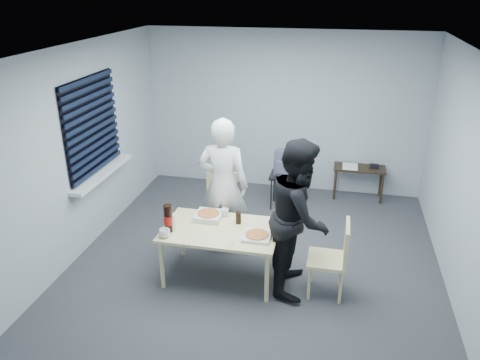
% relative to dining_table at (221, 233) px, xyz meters
% --- Properties ---
extents(room, '(5.00, 5.00, 5.00)m').
position_rel_dining_table_xyz_m(room, '(-1.85, 0.72, 0.86)').
color(room, '#2F2F34').
rests_on(room, ground).
extents(dining_table, '(1.32, 0.84, 0.64)m').
position_rel_dining_table_xyz_m(dining_table, '(0.00, 0.00, 0.00)').
color(dining_table, beige).
rests_on(dining_table, ground).
extents(chair_far, '(0.42, 0.42, 0.89)m').
position_rel_dining_table_xyz_m(chair_far, '(-0.27, 1.01, -0.07)').
color(chair_far, beige).
rests_on(chair_far, ground).
extents(chair_right, '(0.42, 0.42, 0.89)m').
position_rel_dining_table_xyz_m(chair_right, '(1.31, -0.06, -0.07)').
color(chair_right, beige).
rests_on(chair_right, ground).
extents(person_white, '(0.65, 0.42, 1.77)m').
position_rel_dining_table_xyz_m(person_white, '(-0.13, 0.67, 0.30)').
color(person_white, silver).
rests_on(person_white, ground).
extents(person_black, '(0.47, 0.86, 1.77)m').
position_rel_dining_table_xyz_m(person_black, '(0.88, 0.03, 0.30)').
color(person_black, black).
rests_on(person_black, ground).
extents(side_table, '(0.80, 0.36, 0.54)m').
position_rel_dining_table_xyz_m(side_table, '(1.61, 2.60, -0.13)').
color(side_table, '#312418').
rests_on(side_table, ground).
extents(stool, '(0.39, 0.39, 0.54)m').
position_rel_dining_table_xyz_m(stool, '(0.46, 2.03, -0.15)').
color(stool, black).
rests_on(stool, ground).
extents(backpack, '(0.28, 0.21, 0.39)m').
position_rel_dining_table_xyz_m(backpack, '(0.46, 2.02, 0.15)').
color(backpack, '#565863').
rests_on(backpack, stool).
extents(pizza_box_a, '(0.31, 0.31, 0.08)m').
position_rel_dining_table_xyz_m(pizza_box_a, '(-0.20, 0.22, 0.10)').
color(pizza_box_a, silver).
rests_on(pizza_box_a, dining_table).
extents(pizza_box_b, '(0.30, 0.30, 0.04)m').
position_rel_dining_table_xyz_m(pizza_box_b, '(0.44, -0.10, 0.08)').
color(pizza_box_b, silver).
rests_on(pizza_box_b, dining_table).
extents(mug_a, '(0.17, 0.17, 0.10)m').
position_rel_dining_table_xyz_m(mug_a, '(-0.56, -0.31, 0.11)').
color(mug_a, white).
rests_on(mug_a, dining_table).
extents(mug_b, '(0.10, 0.10, 0.09)m').
position_rel_dining_table_xyz_m(mug_b, '(-0.03, 0.32, 0.11)').
color(mug_b, white).
rests_on(mug_b, dining_table).
extents(cola_glass, '(0.08, 0.08, 0.14)m').
position_rel_dining_table_xyz_m(cola_glass, '(0.17, 0.18, 0.13)').
color(cola_glass, black).
rests_on(cola_glass, dining_table).
extents(soda_bottle, '(0.10, 0.10, 0.33)m').
position_rel_dining_table_xyz_m(soda_bottle, '(-0.56, -0.17, 0.22)').
color(soda_bottle, black).
rests_on(soda_bottle, dining_table).
extents(plastic_cups, '(0.10, 0.10, 0.20)m').
position_rel_dining_table_xyz_m(plastic_cups, '(-0.53, -0.15, 0.16)').
color(plastic_cups, silver).
rests_on(plastic_cups, dining_table).
extents(rubber_band, '(0.06, 0.06, 0.00)m').
position_rel_dining_table_xyz_m(rubber_band, '(0.20, -0.32, 0.06)').
color(rubber_band, red).
rests_on(rubber_band, dining_table).
extents(papers, '(0.26, 0.34, 0.01)m').
position_rel_dining_table_xyz_m(papers, '(1.46, 2.59, -0.04)').
color(papers, white).
rests_on(papers, side_table).
extents(black_box, '(0.15, 0.12, 0.06)m').
position_rel_dining_table_xyz_m(black_box, '(1.83, 2.61, -0.02)').
color(black_box, black).
rests_on(black_box, side_table).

